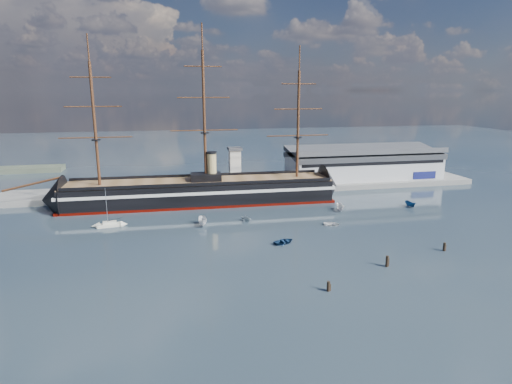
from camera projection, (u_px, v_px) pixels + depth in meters
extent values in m
plane|color=#1D2D3B|center=(243.00, 218.00, 128.56)|extent=(600.00, 600.00, 0.00)
cube|color=slate|center=(252.00, 190.00, 164.85)|extent=(180.00, 18.00, 2.00)
cube|color=#B7BABC|center=(363.00, 166.00, 176.85)|extent=(62.00, 20.00, 10.00)
cube|color=#3F4247|center=(364.00, 152.00, 175.56)|extent=(63.00, 21.00, 2.00)
cube|color=silver|center=(235.00, 169.00, 158.48)|extent=(4.00, 4.00, 14.00)
cube|color=#3F4247|center=(235.00, 149.00, 156.75)|extent=(5.00, 5.00, 1.00)
cube|color=black|center=(200.00, 192.00, 144.41)|extent=(88.38, 18.24, 7.00)
cube|color=silver|center=(200.00, 188.00, 144.13)|extent=(90.38, 18.53, 1.00)
cube|color=#460600|center=(201.00, 202.00, 145.25)|extent=(90.38, 18.49, 0.90)
cone|color=black|center=(53.00, 200.00, 134.97)|extent=(14.40, 16.03, 15.68)
cone|color=black|center=(330.00, 186.00, 153.98)|extent=(11.40, 15.96, 15.68)
cube|color=brown|center=(200.00, 181.00, 143.57)|extent=(88.35, 16.96, 0.40)
cube|color=black|center=(206.00, 177.00, 143.66)|extent=(10.15, 6.25, 2.50)
cylinder|color=tan|center=(212.00, 166.00, 143.26)|extent=(3.20, 3.20, 9.00)
cylinder|color=#381E0F|center=(32.00, 184.00, 132.62)|extent=(17.76, 1.15, 4.43)
cylinder|color=#381E0F|center=(95.00, 125.00, 132.59)|extent=(0.90, 0.90, 38.00)
cylinder|color=#381E0F|center=(204.00, 117.00, 139.08)|extent=(0.90, 0.90, 42.00)
cylinder|color=#381E0F|center=(298.00, 125.00, 146.32)|extent=(0.90, 0.90, 36.00)
cube|color=silver|center=(110.00, 225.00, 120.06)|extent=(7.13, 2.87, 0.92)
cube|color=silver|center=(110.00, 223.00, 119.89)|extent=(3.85, 1.92, 0.74)
cylinder|color=#B2B2B7|center=(107.00, 206.00, 118.68)|extent=(0.15, 0.15, 10.17)
imported|color=white|center=(203.00, 225.00, 121.32)|extent=(7.27, 2.90, 2.87)
imported|color=navy|center=(284.00, 243.00, 106.96)|extent=(2.39, 3.63, 1.58)
imported|color=silver|center=(340.00, 211.00, 136.05)|extent=(6.87, 3.57, 2.62)
imported|color=gray|center=(246.00, 221.00, 125.34)|extent=(5.79, 5.60, 2.06)
imported|color=white|center=(332.00, 225.00, 121.33)|extent=(2.22, 2.99, 1.30)
imported|color=navy|center=(410.00, 207.00, 140.57)|extent=(5.77, 2.51, 2.25)
cylinder|color=black|center=(328.00, 291.00, 81.54)|extent=(0.64, 0.64, 2.69)
cylinder|color=black|center=(387.00, 267.00, 92.90)|extent=(0.64, 0.64, 3.20)
cylinder|color=black|center=(444.00, 251.00, 102.02)|extent=(0.64, 0.64, 2.78)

